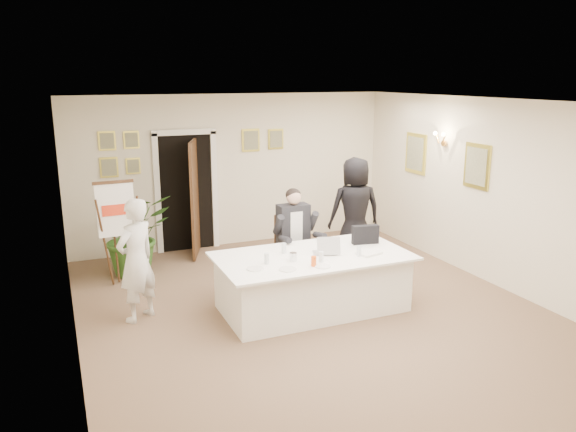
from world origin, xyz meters
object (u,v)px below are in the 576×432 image
(standing_woman, at_px, (355,210))
(paper_stack, at_px, (369,253))
(seated_man, at_px, (295,236))
(steel_jug, at_px, (293,257))
(laptop, at_px, (325,243))
(laptop_bag, at_px, (365,235))
(standing_man, at_px, (136,260))
(conference_table, at_px, (312,282))
(potted_palm, at_px, (133,235))
(flip_chart, at_px, (117,238))
(oj_glass, at_px, (314,261))

(standing_woman, relative_size, paper_stack, 5.80)
(seated_man, height_order, steel_jug, seated_man)
(laptop, xyz_separation_m, laptop_bag, (0.73, 0.18, -0.00))
(standing_woman, bearing_deg, standing_man, 27.46)
(conference_table, distance_m, laptop_bag, 1.07)
(conference_table, distance_m, potted_palm, 3.16)
(conference_table, xyz_separation_m, laptop_bag, (0.92, 0.19, 0.52))
(conference_table, relative_size, standing_woman, 1.44)
(conference_table, bearing_deg, standing_woman, 45.91)
(flip_chart, xyz_separation_m, potted_palm, (0.29, 0.44, -0.09))
(potted_palm, distance_m, oj_glass, 3.38)
(flip_chart, distance_m, laptop_bag, 3.70)
(seated_man, relative_size, standing_man, 0.92)
(conference_table, bearing_deg, laptop, 1.74)
(potted_palm, relative_size, oj_glass, 9.96)
(standing_man, height_order, paper_stack, standing_man)
(standing_man, relative_size, steel_jug, 14.76)
(potted_palm, xyz_separation_m, steel_jug, (1.69, -2.54, 0.18))
(seated_man, xyz_separation_m, oj_glass, (-0.35, -1.41, 0.09))
(conference_table, relative_size, steel_jug, 23.55)
(laptop_bag, bearing_deg, conference_table, -159.06)
(potted_palm, bearing_deg, standing_woman, -12.83)
(standing_woman, height_order, oj_glass, standing_woman)
(flip_chart, bearing_deg, laptop, -38.11)
(seated_man, distance_m, potted_palm, 2.62)
(flip_chart, height_order, standing_woman, standing_woman)
(laptop_bag, xyz_separation_m, steel_jug, (-1.26, -0.31, -0.08))
(conference_table, distance_m, standing_man, 2.34)
(seated_man, bearing_deg, conference_table, -111.13)
(seated_man, relative_size, laptop_bag, 3.92)
(seated_man, bearing_deg, laptop, -100.56)
(flip_chart, height_order, laptop, flip_chart)
(seated_man, xyz_separation_m, laptop, (0.02, -0.99, 0.16))
(laptop, height_order, steel_jug, laptop)
(oj_glass, bearing_deg, steel_jug, 117.87)
(potted_palm, relative_size, laptop, 3.82)
(conference_table, height_order, laptop, laptop)
(oj_glass, bearing_deg, potted_palm, 123.15)
(standing_man, bearing_deg, potted_palm, -132.03)
(laptop, distance_m, laptop_bag, 0.76)
(laptop_bag, bearing_deg, steel_jug, -156.64)
(flip_chart, bearing_deg, standing_woman, -5.48)
(potted_palm, bearing_deg, standing_man, -96.23)
(potted_palm, bearing_deg, flip_chart, -123.15)
(potted_palm, distance_m, laptop_bag, 3.70)
(flip_chart, relative_size, steel_jug, 14.44)
(seated_man, bearing_deg, potted_palm, 135.80)
(standing_woman, distance_m, oj_glass, 2.65)
(conference_table, bearing_deg, steel_jug, -159.80)
(steel_jug, bearing_deg, oj_glass, -62.13)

